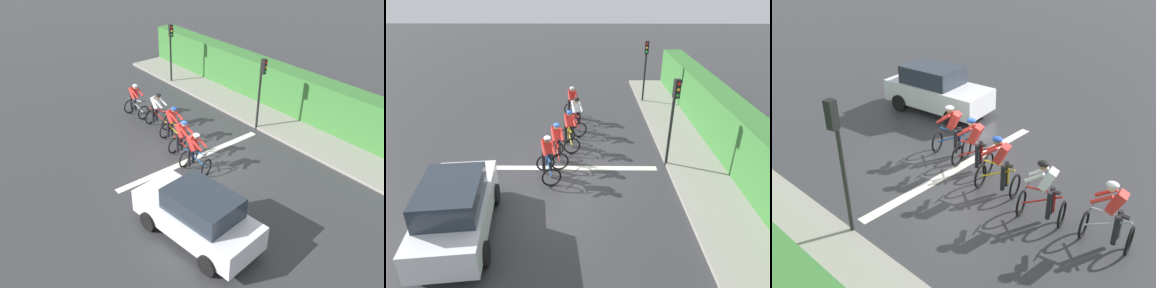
% 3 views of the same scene
% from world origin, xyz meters
% --- Properties ---
extents(ground_plane, '(80.00, 80.00, 0.00)m').
position_xyz_m(ground_plane, '(0.00, 0.00, 0.00)').
color(ground_plane, '#333335').
extents(sidewalk_kerb, '(2.80, 18.73, 0.12)m').
position_xyz_m(sidewalk_kerb, '(5.27, 2.00, 0.06)').
color(sidewalk_kerb, gray).
rests_on(sidewalk_kerb, ground).
extents(stone_wall_low, '(0.44, 18.73, 0.50)m').
position_xyz_m(stone_wall_low, '(6.17, 2.00, 0.25)').
color(stone_wall_low, gray).
rests_on(stone_wall_low, ground).
extents(hedge_wall, '(1.10, 18.73, 2.12)m').
position_xyz_m(hedge_wall, '(6.47, 2.00, 1.06)').
color(hedge_wall, '#387533').
rests_on(hedge_wall, ground).
extents(road_marking_stop_line, '(7.00, 0.30, 0.01)m').
position_xyz_m(road_marking_stop_line, '(0.00, 0.23, 0.00)').
color(road_marking_stop_line, silver).
rests_on(road_marking_stop_line, ground).
extents(cyclist_lead, '(0.85, 1.18, 1.66)m').
position_xyz_m(cyclist_lead, '(0.26, 5.03, 0.80)').
color(cyclist_lead, black).
rests_on(cyclist_lead, ground).
extents(cyclist_second, '(0.95, 1.22, 1.66)m').
position_xyz_m(cyclist_second, '(0.48, 3.46, 0.80)').
color(cyclist_second, black).
rests_on(cyclist_second, ground).
extents(cyclist_mid, '(0.90, 1.20, 1.66)m').
position_xyz_m(cyclist_mid, '(0.22, 1.91, 0.80)').
color(cyclist_mid, black).
rests_on(cyclist_mid, ground).
extents(cyclist_fourth, '(0.91, 1.21, 1.66)m').
position_xyz_m(cyclist_fourth, '(-0.20, 0.65, 0.80)').
color(cyclist_fourth, black).
rests_on(cyclist_fourth, ground).
extents(cyclist_trailing, '(0.96, 1.23, 1.66)m').
position_xyz_m(cyclist_trailing, '(-0.45, -0.43, 0.80)').
color(cyclist_trailing, black).
rests_on(cyclist_trailing, ground).
extents(car_white, '(2.24, 4.27, 1.76)m').
position_xyz_m(car_white, '(-2.64, -3.34, 0.87)').
color(car_white, silver).
rests_on(car_white, ground).
extents(traffic_light_near_crossing, '(0.23, 0.31, 3.34)m').
position_xyz_m(traffic_light_near_crossing, '(3.89, 0.39, 2.22)').
color(traffic_light_near_crossing, black).
rests_on(traffic_light_near_crossing, ground).
extents(traffic_light_far_junction, '(0.23, 0.31, 3.34)m').
position_xyz_m(traffic_light_far_junction, '(4.10, 7.38, 2.22)').
color(traffic_light_far_junction, black).
rests_on(traffic_light_far_junction, ground).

